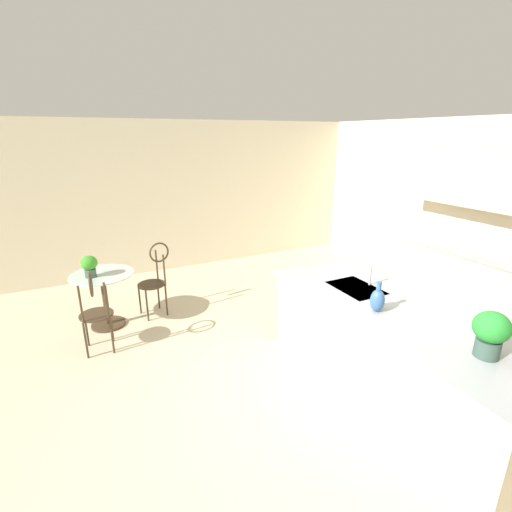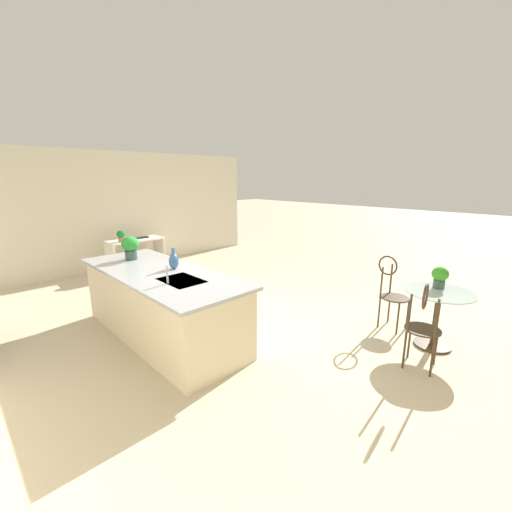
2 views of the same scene
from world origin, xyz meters
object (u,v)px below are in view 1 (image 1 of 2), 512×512
Objects in this scene: chair_by_island at (95,308)px; vase_on_counter at (377,300)px; potted_plant_on_table at (89,265)px; potted_plant_counter_far at (491,332)px; bistro_table at (105,295)px; chair_near_window at (155,276)px.

vase_on_counter is at bearing 49.02° from chair_by_island.
potted_plant_on_table is 0.79× the size of potted_plant_counter_far.
potted_plant_on_table is (0.06, -0.13, 0.45)m from bistro_table.
potted_plant_counter_far is 1.22× the size of vase_on_counter.
chair_near_window is (-0.06, 0.67, 0.13)m from bistro_table.
bistro_table is 0.67m from chair_by_island.
chair_by_island reaches higher than bistro_table.
bistro_table is at bearing 167.42° from chair_by_island.
bistro_table is 0.69m from chair_near_window.
potted_plant_on_table is at bearing -138.62° from vase_on_counter.
chair_near_window is at bearing 95.15° from bistro_table.
chair_by_island is 3.74× the size of potted_plant_on_table.
potted_plant_counter_far is at bearing 11.83° from vase_on_counter.
chair_near_window reaches higher than potted_plant_on_table.
potted_plant_counter_far is (2.88, 2.47, 0.55)m from chair_by_island.
potted_plant_on_table is (-0.59, 0.02, 0.33)m from chair_by_island.
potted_plant_counter_far is (3.59, 1.65, 0.55)m from chair_near_window.
chair_by_island is at bearing -49.19° from chair_near_window.
potted_plant_counter_far is (3.53, 2.33, 0.67)m from bistro_table.
potted_plant_counter_far is (3.48, 2.46, 0.22)m from potted_plant_on_table.
bistro_table is 0.47m from potted_plant_on_table.
potted_plant_counter_far reaches higher than potted_plant_on_table.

